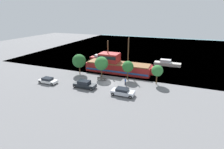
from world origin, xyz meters
TOP-DOWN VIEW (x-y plane):
  - ground_plane at (0.00, 0.00)m, footprint 160.00×160.00m
  - water_surface at (0.00, 44.00)m, footprint 80.00×80.00m
  - pirate_ship at (-1.10, 7.59)m, footprint 18.45×4.68m
  - moored_boat_dockside at (10.72, 18.75)m, footprint 7.64×2.16m
  - moored_boat_outer at (-10.86, 17.89)m, footprint 7.57×2.08m
  - parked_car_curb_front at (4.67, -5.20)m, footprint 4.40×1.97m
  - parked_car_curb_mid at (-12.91, -5.55)m, footprint 4.23×1.83m
  - parked_car_curb_rear at (-3.96, -4.72)m, footprint 4.78×1.89m
  - fire_hydrant at (3.91, -2.89)m, footprint 0.42×0.25m
  - bench_promenade_east at (-2.40, 0.35)m, footprint 1.94×0.45m
  - pedestrian_walking_near at (3.58, -0.08)m, footprint 0.32×0.32m
  - tree_row_east at (-9.70, 2.76)m, footprint 3.45×3.45m
  - tree_row_mideast at (-3.33, 2.47)m, footprint 3.29×3.29m
  - tree_row_midwest at (3.06, 3.31)m, footprint 2.65×2.65m
  - tree_row_west at (9.84, 2.98)m, footprint 2.52×2.52m

SIDE VIEW (x-z plane):
  - ground_plane at x=0.00m, z-range 0.00..0.00m
  - water_surface at x=0.00m, z-range 0.00..0.00m
  - fire_hydrant at x=3.91m, z-range 0.03..0.79m
  - bench_promenade_east at x=-2.40m, z-range 0.02..0.87m
  - moored_boat_outer at x=-10.86m, z-range -0.20..1.36m
  - parked_car_curb_mid at x=-12.91m, z-range 0.00..1.28m
  - moored_boat_dockside at x=10.72m, z-range -0.23..1.58m
  - parked_car_curb_front at x=4.67m, z-range 0.01..1.45m
  - parked_car_curb_rear at x=-3.96m, z-range -0.02..1.56m
  - pedestrian_walking_near at x=3.58m, z-range 0.01..1.67m
  - pirate_ship at x=-1.10m, z-range -2.87..6.36m
  - tree_row_west at x=9.84m, z-range 0.91..5.27m
  - tree_row_midwest at x=3.06m, z-range 0.92..5.43m
  - tree_row_east at x=-9.70m, z-range 0.83..5.96m
  - tree_row_mideast at x=-3.33m, z-range 0.91..6.05m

